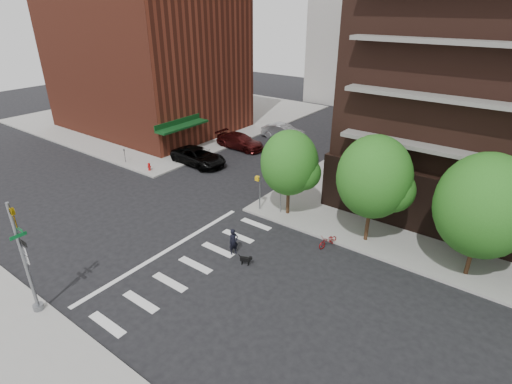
# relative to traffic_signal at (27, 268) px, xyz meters

# --- Properties ---
(ground) EXTENTS (120.00, 120.00, 0.00)m
(ground) POSITION_rel_traffic_signal_xyz_m (0.47, 7.49, -2.70)
(ground) COLOR black
(ground) RESTS_ON ground
(sidewalk_nw) EXTENTS (31.00, 33.00, 0.15)m
(sidewalk_nw) POSITION_rel_traffic_signal_xyz_m (-24.03, 30.99, -2.62)
(sidewalk_nw) COLOR gray
(sidewalk_nw) RESTS_ON ground
(crosswalk) EXTENTS (3.85, 13.00, 0.01)m
(crosswalk) POSITION_rel_traffic_signal_xyz_m (2.68, 7.49, -2.69)
(crosswalk) COLOR silver
(crosswalk) RESTS_ON ground
(midrise_nw) EXTENTS (21.40, 15.50, 20.00)m
(midrise_nw) POSITION_rel_traffic_signal_xyz_m (-21.53, 25.49, 7.45)
(midrise_nw) COLOR maroon
(midrise_nw) RESTS_ON sidewalk_nw
(tree_a) EXTENTS (4.00, 4.00, 5.90)m
(tree_a) POSITION_rel_traffic_signal_xyz_m (4.47, 15.99, 1.35)
(tree_a) COLOR #301E11
(tree_a) RESTS_ON sidewalk_ne
(tree_b) EXTENTS (4.50, 4.50, 6.65)m
(tree_b) POSITION_rel_traffic_signal_xyz_m (10.47, 15.99, 1.85)
(tree_b) COLOR #301E11
(tree_b) RESTS_ON sidewalk_ne
(tree_c) EXTENTS (5.00, 5.00, 6.80)m
(tree_c) POSITION_rel_traffic_signal_xyz_m (16.47, 15.99, 1.75)
(tree_c) COLOR #301E11
(tree_c) RESTS_ON sidewalk_ne
(traffic_signal) EXTENTS (0.90, 0.75, 6.00)m
(traffic_signal) POSITION_rel_traffic_signal_xyz_m (0.00, 0.00, 0.00)
(traffic_signal) COLOR slate
(traffic_signal) RESTS_ON sidewalk_s
(pedestrian_signal) EXTENTS (2.18, 0.67, 2.60)m
(pedestrian_signal) POSITION_rel_traffic_signal_xyz_m (2.79, 15.42, -0.84)
(pedestrian_signal) COLOR slate
(pedestrian_signal) RESTS_ON sidewalk_ne
(fire_hydrant) EXTENTS (0.24, 0.24, 0.73)m
(fire_hydrant) POSITION_rel_traffic_signal_xyz_m (-10.03, 15.29, -2.15)
(fire_hydrant) COLOR #A50C0C
(fire_hydrant) RESTS_ON sidewalk_nw
(parking_meter) EXTENTS (0.10, 0.08, 1.32)m
(parking_meter) POSITION_rel_traffic_signal_xyz_m (-13.53, 15.29, -1.74)
(parking_meter) COLOR black
(parking_meter) RESTS_ON sidewalk_nw
(parked_car_black) EXTENTS (2.97, 5.90, 1.60)m
(parked_car_black) POSITION_rel_traffic_signal_xyz_m (-7.73, 19.33, -1.90)
(parked_car_black) COLOR black
(parked_car_black) RESTS_ON ground
(parked_car_maroon) EXTENTS (2.24, 5.47, 1.58)m
(parked_car_maroon) POSITION_rel_traffic_signal_xyz_m (-7.47, 25.31, -1.91)
(parked_car_maroon) COLOR #3F0F0E
(parked_car_maroon) RESTS_ON ground
(parked_car_silver) EXTENTS (2.14, 5.07, 1.63)m
(parked_car_silver) POSITION_rel_traffic_signal_xyz_m (-5.68, 30.89, -1.88)
(parked_car_silver) COLOR #A5A9AD
(parked_car_silver) RESTS_ON ground
(scooter) EXTENTS (0.94, 1.65, 0.82)m
(scooter) POSITION_rel_traffic_signal_xyz_m (8.80, 13.99, -2.29)
(scooter) COLOR maroon
(scooter) RESTS_ON ground
(dog_walker) EXTENTS (0.72, 0.59, 1.71)m
(dog_walker) POSITION_rel_traffic_signal_xyz_m (4.53, 9.79, -1.84)
(dog_walker) COLOR black
(dog_walker) RESTS_ON ground
(dog) EXTENTS (0.72, 0.41, 0.61)m
(dog) POSITION_rel_traffic_signal_xyz_m (5.85, 9.32, -2.32)
(dog) COLOR black
(dog) RESTS_ON ground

